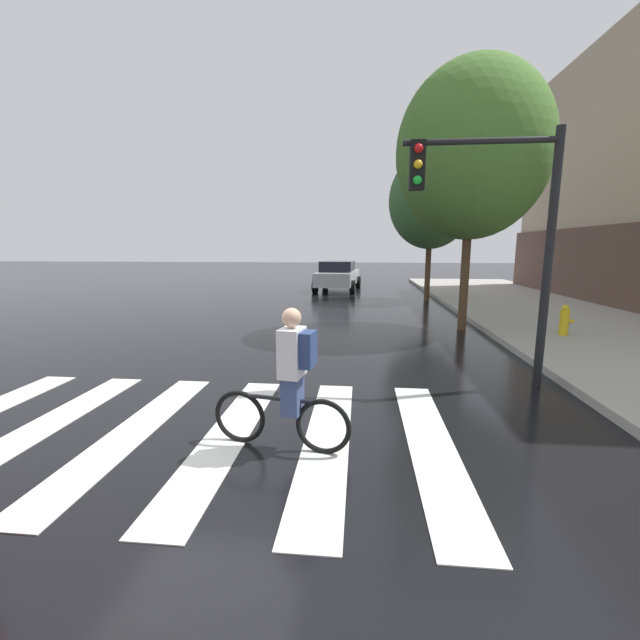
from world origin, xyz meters
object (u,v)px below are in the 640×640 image
object	(u,v)px
sedan_mid	(338,275)
traffic_light_near	(499,215)
cyclist	(290,381)
fire_hydrant	(565,320)
street_tree_near	(472,152)
street_tree_mid	(431,201)

from	to	relation	value
sedan_mid	traffic_light_near	distance (m)	15.94
cyclist	traffic_light_near	xyz separation A→B (m)	(3.00, 2.59, 2.02)
sedan_mid	fire_hydrant	world-z (taller)	sedan_mid
traffic_light_near	fire_hydrant	xyz separation A→B (m)	(2.96, 3.70, -2.33)
fire_hydrant	street_tree_near	bearing A→B (deg)	151.47
cyclist	fire_hydrant	size ratio (longest dim) A/B	2.17
street_tree_mid	street_tree_near	bearing A→B (deg)	-90.41
street_tree_near	traffic_light_near	bearing A→B (deg)	-98.53
street_tree_near	street_tree_mid	size ratio (longest dim) A/B	1.12
traffic_light_near	street_tree_near	xyz separation A→B (m)	(0.74, 4.91, 2.03)
sedan_mid	cyclist	bearing A→B (deg)	-88.62
cyclist	street_tree_near	world-z (taller)	street_tree_near
traffic_light_near	street_tree_near	size ratio (longest dim) A/B	0.58
traffic_light_near	fire_hydrant	world-z (taller)	traffic_light_near
traffic_light_near	cyclist	bearing A→B (deg)	-139.19
cyclist	traffic_light_near	size ratio (longest dim) A/B	0.40
sedan_mid	cyclist	xyz separation A→B (m)	(0.44, -18.02, 0.01)
sedan_mid	street_tree_mid	xyz separation A→B (m)	(4.22, -3.79, 3.51)
cyclist	fire_hydrant	xyz separation A→B (m)	(5.96, 6.29, -0.31)
fire_hydrant	sedan_mid	bearing A→B (deg)	118.61
fire_hydrant	street_tree_mid	distance (m)	9.07
street_tree_near	street_tree_mid	bearing A→B (deg)	89.59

